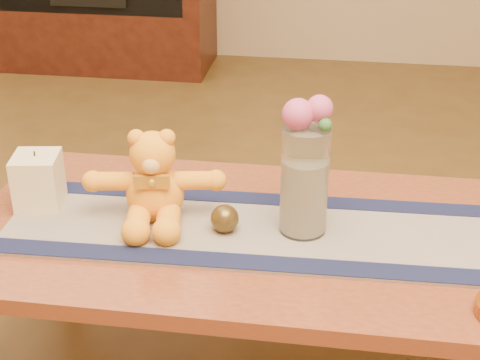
# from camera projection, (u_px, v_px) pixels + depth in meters

# --- Properties ---
(coffee_table_top) EXTENTS (1.40, 0.70, 0.04)m
(coffee_table_top) POSITION_uv_depth(u_px,v_px,m) (261.00, 237.00, 1.72)
(coffee_table_top) COLOR maroon
(coffee_table_top) RESTS_ON floor
(table_leg_bl) EXTENTS (0.07, 0.07, 0.41)m
(table_leg_bl) POSITION_uv_depth(u_px,v_px,m) (60.00, 234.00, 2.16)
(table_leg_bl) COLOR maroon
(table_leg_bl) RESTS_ON floor
(persian_runner) EXTENTS (1.21, 0.38, 0.01)m
(persian_runner) POSITION_uv_depth(u_px,v_px,m) (258.00, 230.00, 1.71)
(persian_runner) COLOR #1E1C4E
(persian_runner) RESTS_ON coffee_table_top
(runner_border_near) EXTENTS (1.20, 0.09, 0.00)m
(runner_border_near) POSITION_uv_depth(u_px,v_px,m) (252.00, 262.00, 1.58)
(runner_border_near) COLOR #121636
(runner_border_near) RESTS_ON persian_runner
(runner_border_far) EXTENTS (1.20, 0.09, 0.00)m
(runner_border_far) POSITION_uv_depth(u_px,v_px,m) (264.00, 199.00, 1.83)
(runner_border_far) COLOR #121636
(runner_border_far) RESTS_ON persian_runner
(teddy_bear) EXTENTS (0.36, 0.31, 0.21)m
(teddy_bear) POSITION_uv_depth(u_px,v_px,m) (154.00, 176.00, 1.71)
(teddy_bear) COLOR orange
(teddy_bear) RESTS_ON persian_runner
(pillar_candle) EXTENTS (0.13, 0.13, 0.13)m
(pillar_candle) POSITION_uv_depth(u_px,v_px,m) (38.00, 180.00, 1.78)
(pillar_candle) COLOR beige
(pillar_candle) RESTS_ON persian_runner
(candle_wick) EXTENTS (0.00, 0.00, 0.01)m
(candle_wick) POSITION_uv_depth(u_px,v_px,m) (34.00, 154.00, 1.75)
(candle_wick) COLOR black
(candle_wick) RESTS_ON pillar_candle
(glass_vase) EXTENTS (0.11, 0.11, 0.26)m
(glass_vase) POSITION_uv_depth(u_px,v_px,m) (304.00, 181.00, 1.64)
(glass_vase) COLOR silver
(glass_vase) RESTS_ON persian_runner
(potpourri_fill) EXTENTS (0.09, 0.09, 0.18)m
(potpourri_fill) POSITION_uv_depth(u_px,v_px,m) (304.00, 196.00, 1.66)
(potpourri_fill) COLOR beige
(potpourri_fill) RESTS_ON glass_vase
(rose_left) EXTENTS (0.07, 0.07, 0.07)m
(rose_left) POSITION_uv_depth(u_px,v_px,m) (298.00, 114.00, 1.56)
(rose_left) COLOR #C4457D
(rose_left) RESTS_ON glass_vase
(rose_right) EXTENTS (0.06, 0.06, 0.06)m
(rose_right) POSITION_uv_depth(u_px,v_px,m) (319.00, 108.00, 1.56)
(rose_right) COLOR #C4457D
(rose_right) RESTS_ON glass_vase
(blue_flower_back) EXTENTS (0.04, 0.04, 0.04)m
(blue_flower_back) POSITION_uv_depth(u_px,v_px,m) (313.00, 110.00, 1.60)
(blue_flower_back) COLOR #4C4FA5
(blue_flower_back) RESTS_ON glass_vase
(blue_flower_side) EXTENTS (0.04, 0.04, 0.04)m
(blue_flower_side) POSITION_uv_depth(u_px,v_px,m) (294.00, 115.00, 1.59)
(blue_flower_side) COLOR #4C4FA5
(blue_flower_side) RESTS_ON glass_vase
(leaf_sprig) EXTENTS (0.03, 0.03, 0.03)m
(leaf_sprig) POSITION_uv_depth(u_px,v_px,m) (325.00, 125.00, 1.55)
(leaf_sprig) COLOR #33662D
(leaf_sprig) RESTS_ON glass_vase
(bronze_ball) EXTENTS (0.08, 0.08, 0.07)m
(bronze_ball) POSITION_uv_depth(u_px,v_px,m) (225.00, 219.00, 1.68)
(bronze_ball) COLOR #4C3A19
(bronze_ball) RESTS_ON persian_runner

